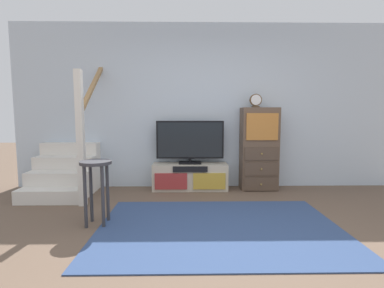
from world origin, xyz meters
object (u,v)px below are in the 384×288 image
at_px(side_cabinet, 259,149).
at_px(desk_clock, 256,101).
at_px(media_console, 190,177).
at_px(television, 190,141).
at_px(bar_stool_near, 96,178).

bearing_deg(side_cabinet, desk_clock, -168.62).
relative_size(side_cabinet, desk_clock, 6.21).
height_order(media_console, television, television).
bearing_deg(television, bar_stool_near, -125.03).
relative_size(media_console, bar_stool_near, 1.68).
bearing_deg(bar_stool_near, side_cabinet, 34.33).
bearing_deg(desk_clock, bar_stool_near, -145.00).
relative_size(media_console, desk_clock, 5.62).
bearing_deg(television, media_console, -90.00).
height_order(side_cabinet, bar_stool_near, side_cabinet).
distance_m(media_console, desk_clock, 1.61).
relative_size(television, bar_stool_near, 1.52).
distance_m(side_cabinet, bar_stool_near, 2.62).
relative_size(television, side_cabinet, 0.82).
xyz_separation_m(side_cabinet, desk_clock, (-0.07, -0.01, 0.77)).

